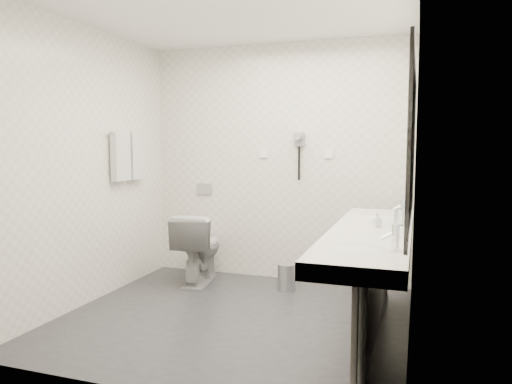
% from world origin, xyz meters
% --- Properties ---
extents(floor, '(2.80, 2.80, 0.00)m').
position_xyz_m(floor, '(0.00, 0.00, 0.00)').
color(floor, '#2A2A2F').
rests_on(floor, ground).
extents(ceiling, '(2.80, 2.80, 0.00)m').
position_xyz_m(ceiling, '(0.00, 0.00, 2.50)').
color(ceiling, white).
rests_on(ceiling, wall_back).
extents(wall_back, '(2.80, 0.00, 2.80)m').
position_xyz_m(wall_back, '(0.00, 1.30, 1.25)').
color(wall_back, white).
rests_on(wall_back, floor).
extents(wall_front, '(2.80, 0.00, 2.80)m').
position_xyz_m(wall_front, '(0.00, -1.30, 1.25)').
color(wall_front, white).
rests_on(wall_front, floor).
extents(wall_left, '(0.00, 2.60, 2.60)m').
position_xyz_m(wall_left, '(-1.40, 0.00, 1.25)').
color(wall_left, white).
rests_on(wall_left, floor).
extents(wall_right, '(0.00, 2.60, 2.60)m').
position_xyz_m(wall_right, '(1.40, 0.00, 1.25)').
color(wall_right, white).
rests_on(wall_right, floor).
extents(vanity_counter, '(0.55, 2.20, 0.10)m').
position_xyz_m(vanity_counter, '(1.12, -0.20, 0.80)').
color(vanity_counter, white).
rests_on(vanity_counter, floor).
extents(vanity_panel, '(0.03, 2.15, 0.75)m').
position_xyz_m(vanity_panel, '(1.15, -0.20, 0.38)').
color(vanity_panel, gray).
rests_on(vanity_panel, floor).
extents(vanity_post_near, '(0.06, 0.06, 0.75)m').
position_xyz_m(vanity_post_near, '(1.18, -1.24, 0.38)').
color(vanity_post_near, silver).
rests_on(vanity_post_near, floor).
extents(vanity_post_far, '(0.06, 0.06, 0.75)m').
position_xyz_m(vanity_post_far, '(1.18, 0.84, 0.38)').
color(vanity_post_far, silver).
rests_on(vanity_post_far, floor).
extents(mirror, '(0.02, 2.20, 1.05)m').
position_xyz_m(mirror, '(1.39, -0.20, 1.45)').
color(mirror, '#B2BCC6').
rests_on(mirror, wall_right).
extents(basin_near, '(0.40, 0.31, 0.05)m').
position_xyz_m(basin_near, '(1.12, -0.85, 0.83)').
color(basin_near, white).
rests_on(basin_near, vanity_counter).
extents(basin_far, '(0.40, 0.31, 0.05)m').
position_xyz_m(basin_far, '(1.12, 0.45, 0.83)').
color(basin_far, white).
rests_on(basin_far, vanity_counter).
extents(faucet_near, '(0.04, 0.04, 0.15)m').
position_xyz_m(faucet_near, '(1.32, -0.85, 0.92)').
color(faucet_near, silver).
rests_on(faucet_near, vanity_counter).
extents(faucet_far, '(0.04, 0.04, 0.15)m').
position_xyz_m(faucet_far, '(1.32, 0.45, 0.92)').
color(faucet_far, silver).
rests_on(faucet_far, vanity_counter).
extents(soap_bottle_a, '(0.06, 0.06, 0.09)m').
position_xyz_m(soap_bottle_a, '(1.16, -0.12, 0.90)').
color(soap_bottle_a, white).
rests_on(soap_bottle_a, vanity_counter).
extents(soap_bottle_b, '(0.11, 0.11, 0.10)m').
position_xyz_m(soap_bottle_b, '(1.16, -0.04, 0.90)').
color(soap_bottle_b, white).
rests_on(soap_bottle_b, vanity_counter).
extents(glass_left, '(0.08, 0.08, 0.12)m').
position_xyz_m(glass_left, '(1.30, 0.05, 0.91)').
color(glass_left, silver).
rests_on(glass_left, vanity_counter).
extents(glass_right, '(0.08, 0.08, 0.11)m').
position_xyz_m(glass_right, '(1.35, 0.20, 0.91)').
color(glass_right, silver).
rests_on(glass_right, vanity_counter).
extents(toilet, '(0.51, 0.78, 0.74)m').
position_xyz_m(toilet, '(-0.73, 0.87, 0.37)').
color(toilet, white).
rests_on(toilet, floor).
extents(flush_plate, '(0.18, 0.02, 0.12)m').
position_xyz_m(flush_plate, '(-0.85, 1.29, 0.95)').
color(flush_plate, '#B2B5BA').
rests_on(flush_plate, wall_back).
extents(pedal_bin, '(0.22, 0.22, 0.25)m').
position_xyz_m(pedal_bin, '(0.22, 0.89, 0.12)').
color(pedal_bin, '#B2B5BA').
rests_on(pedal_bin, floor).
extents(bin_lid, '(0.18, 0.18, 0.02)m').
position_xyz_m(bin_lid, '(0.22, 0.89, 0.26)').
color(bin_lid, '#B2B5BA').
rests_on(bin_lid, pedal_bin).
extents(towel_rail, '(0.02, 0.62, 0.02)m').
position_xyz_m(towel_rail, '(-1.35, 0.55, 1.55)').
color(towel_rail, silver).
rests_on(towel_rail, wall_left).
extents(towel_near, '(0.07, 0.24, 0.48)m').
position_xyz_m(towel_near, '(-1.34, 0.41, 1.33)').
color(towel_near, silver).
rests_on(towel_near, towel_rail).
extents(towel_far, '(0.07, 0.24, 0.48)m').
position_xyz_m(towel_far, '(-1.34, 0.69, 1.33)').
color(towel_far, silver).
rests_on(towel_far, towel_rail).
extents(dryer_cradle, '(0.10, 0.04, 0.14)m').
position_xyz_m(dryer_cradle, '(0.25, 1.27, 1.50)').
color(dryer_cradle, gray).
rests_on(dryer_cradle, wall_back).
extents(dryer_barrel, '(0.08, 0.14, 0.08)m').
position_xyz_m(dryer_barrel, '(0.25, 1.20, 1.53)').
color(dryer_barrel, gray).
rests_on(dryer_barrel, dryer_cradle).
extents(dryer_cord, '(0.02, 0.02, 0.35)m').
position_xyz_m(dryer_cord, '(0.25, 1.26, 1.25)').
color(dryer_cord, black).
rests_on(dryer_cord, dryer_cradle).
extents(switch_plate_a, '(0.09, 0.02, 0.09)m').
position_xyz_m(switch_plate_a, '(-0.15, 1.29, 1.35)').
color(switch_plate_a, white).
rests_on(switch_plate_a, wall_back).
extents(switch_plate_b, '(0.09, 0.02, 0.09)m').
position_xyz_m(switch_plate_b, '(0.55, 1.29, 1.35)').
color(switch_plate_b, white).
rests_on(switch_plate_b, wall_back).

